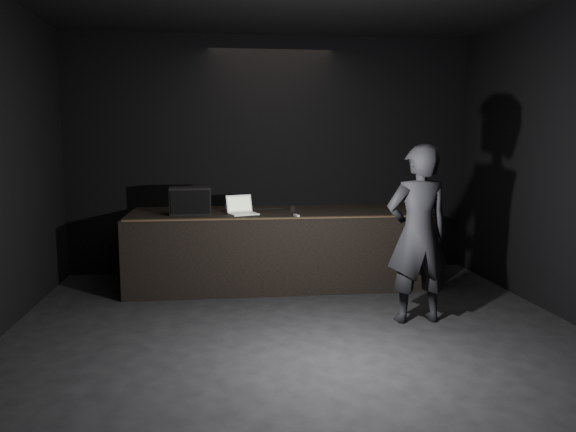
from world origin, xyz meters
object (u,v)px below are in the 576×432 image
(stage_monitor, at_px, (190,201))
(person, at_px, (418,234))
(stage_riser, at_px, (277,247))
(laptop, at_px, (242,209))
(beer_can, at_px, (227,207))

(stage_monitor, distance_m, person, 3.06)
(stage_riser, distance_m, stage_monitor, 1.35)
(laptop, distance_m, person, 2.48)
(person, bearing_deg, stage_riser, -58.26)
(stage_riser, distance_m, laptop, 0.78)
(stage_monitor, height_order, beer_can, stage_monitor)
(stage_riser, bearing_deg, person, -54.58)
(beer_can, bearing_deg, stage_riser, 0.56)
(stage_riser, relative_size, beer_can, 27.54)
(laptop, bearing_deg, stage_monitor, 153.88)
(laptop, bearing_deg, stage_riser, 4.34)
(laptop, bearing_deg, beer_can, 112.32)
(beer_can, xyz_separation_m, person, (2.02, -1.88, -0.11))
(stage_riser, bearing_deg, beer_can, -179.44)
(laptop, relative_size, person, 0.23)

